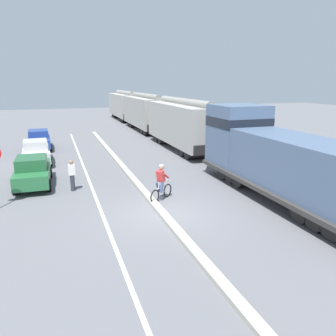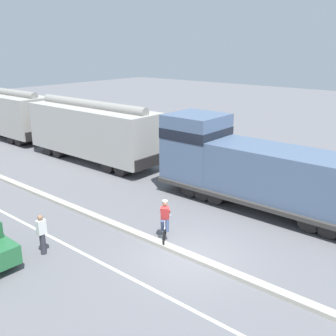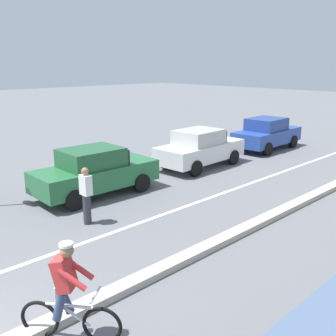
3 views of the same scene
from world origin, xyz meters
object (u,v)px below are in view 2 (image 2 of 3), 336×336
object	(u,v)px
locomotive	(255,171)
pedestrian_by_cars	(42,234)
hopper_car_middle	(5,113)
cyclist	(165,221)
hopper_car_lead	(93,131)

from	to	relation	value
locomotive	pedestrian_by_cars	world-z (taller)	locomotive
hopper_car_middle	cyclist	xyz separation A→B (m)	(-5.52, -22.70, -1.26)
locomotive	hopper_car_lead	distance (m)	12.16
hopper_car_middle	pedestrian_by_cars	distance (m)	22.02
hopper_car_middle	pedestrian_by_cars	xyz separation A→B (m)	(-9.40, -19.88, -1.23)
locomotive	cyclist	world-z (taller)	locomotive
locomotive	cyclist	bearing A→B (deg)	169.19
locomotive	hopper_car_lead	xyz separation A→B (m)	(0.00, 12.16, 0.28)
locomotive	pedestrian_by_cars	bearing A→B (deg)	157.58
locomotive	hopper_car_middle	world-z (taller)	locomotive
hopper_car_lead	hopper_car_middle	world-z (taller)	same
hopper_car_middle	cyclist	world-z (taller)	hopper_car_middle
hopper_car_lead	hopper_car_middle	distance (m)	11.60
pedestrian_by_cars	hopper_car_lead	bearing A→B (deg)	41.35
locomotive	cyclist	xyz separation A→B (m)	(-5.52, 1.05, -0.98)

